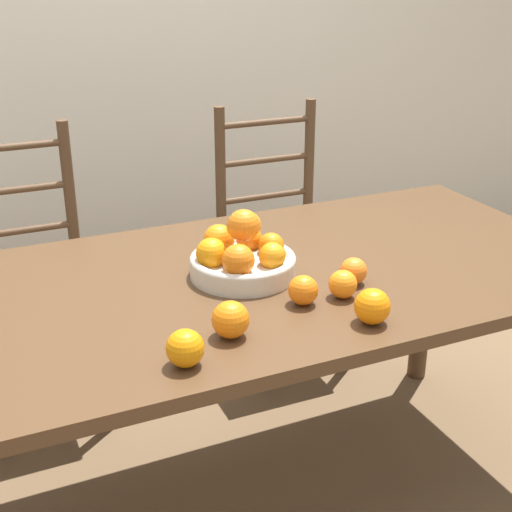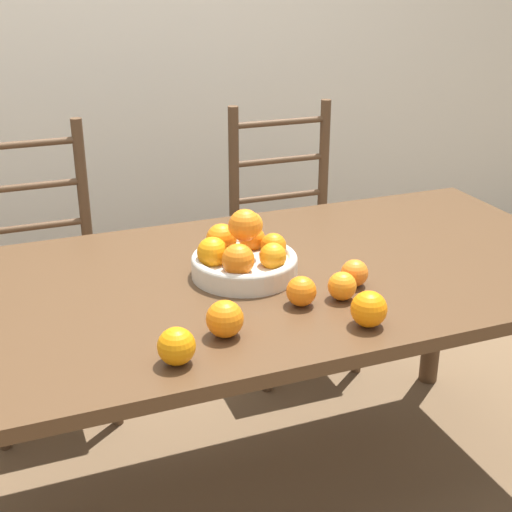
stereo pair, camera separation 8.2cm
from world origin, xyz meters
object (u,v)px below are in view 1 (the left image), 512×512
object	(u,v)px
orange_loose_2	(372,306)
orange_loose_3	(353,271)
fruit_bowl	(242,255)
orange_loose_4	(185,348)
chair_left	(29,286)
orange_loose_1	(343,284)
orange_loose_0	(230,320)
chair_right	(280,243)
orange_loose_5	(303,290)

from	to	relation	value
orange_loose_2	orange_loose_3	size ratio (longest dim) A/B	1.20
fruit_bowl	orange_loose_4	world-z (taller)	fruit_bowl
orange_loose_2	chair_left	world-z (taller)	chair_left
orange_loose_3	orange_loose_4	bearing A→B (deg)	-158.96
orange_loose_3	fruit_bowl	bearing A→B (deg)	146.00
orange_loose_3	orange_loose_2	bearing A→B (deg)	-110.00
fruit_bowl	chair_left	xyz separation A→B (m)	(-0.47, 0.75, -0.32)
orange_loose_2	orange_loose_1	bearing A→B (deg)	87.19
orange_loose_0	chair_right	xyz separation A→B (m)	(0.63, 1.03, -0.30)
fruit_bowl	orange_loose_1	distance (m)	0.28
orange_loose_1	chair_left	world-z (taller)	chair_left
fruit_bowl	chair_left	size ratio (longest dim) A/B	0.27
orange_loose_2	chair_left	xyz separation A→B (m)	(-0.64, 1.11, -0.30)
fruit_bowl	orange_loose_0	size ratio (longest dim) A/B	3.31
orange_loose_2	fruit_bowl	bearing A→B (deg)	114.82
orange_loose_2	chair_left	size ratio (longest dim) A/B	0.08
chair_right	fruit_bowl	bearing A→B (deg)	-121.84
orange_loose_0	fruit_bowl	bearing A→B (deg)	62.45
orange_loose_1	orange_loose_4	distance (m)	0.47
fruit_bowl	chair_right	bearing A→B (deg)	57.38
orange_loose_0	orange_loose_3	distance (m)	0.41
orange_loose_4	chair_left	world-z (taller)	chair_left
orange_loose_1	orange_loose_5	size ratio (longest dim) A/B	0.97
chair_left	orange_loose_2	bearing A→B (deg)	-59.98
orange_loose_1	orange_loose_3	size ratio (longest dim) A/B	1.01
fruit_bowl	orange_loose_3	size ratio (longest dim) A/B	3.99
orange_loose_0	orange_loose_3	size ratio (longest dim) A/B	1.20
orange_loose_1	orange_loose_2	size ratio (longest dim) A/B	0.85
fruit_bowl	orange_loose_2	bearing A→B (deg)	-65.18
orange_loose_5	chair_left	bearing A→B (deg)	119.44
orange_loose_4	orange_loose_5	distance (m)	0.38
orange_loose_0	orange_loose_3	xyz separation A→B (m)	(0.39, 0.13, -0.01)
orange_loose_2	chair_right	size ratio (longest dim) A/B	0.08
orange_loose_2	orange_loose_5	world-z (taller)	orange_loose_2
chair_left	orange_loose_4	bearing A→B (deg)	-80.11
orange_loose_5	chair_right	world-z (taller)	chair_right
orange_loose_0	orange_loose_1	bearing A→B (deg)	11.97
orange_loose_1	chair_right	xyz separation A→B (m)	(0.30, 0.97, -0.30)
orange_loose_0	orange_loose_2	world-z (taller)	same
fruit_bowl	chair_left	world-z (taller)	chair_left
orange_loose_2	orange_loose_3	bearing A→B (deg)	70.00
orange_loose_3	orange_loose_5	bearing A→B (deg)	-163.53
orange_loose_0	orange_loose_1	size ratio (longest dim) A/B	1.19
chair_right	chair_left	bearing A→B (deg)	-179.22
orange_loose_4	chair_left	xyz separation A→B (m)	(-0.19, 1.11, -0.30)
orange_loose_0	chair_left	bearing A→B (deg)	107.29
fruit_bowl	orange_loose_2	distance (m)	0.40
orange_loose_1	orange_loose_2	bearing A→B (deg)	-92.81
chair_right	orange_loose_4	bearing A→B (deg)	-123.58
fruit_bowl	chair_right	world-z (taller)	chair_right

